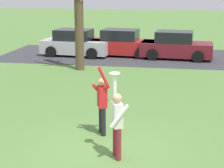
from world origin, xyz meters
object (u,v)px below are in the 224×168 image
parked_car_maroon (176,46)px  parked_car_silver (76,44)px  person_defender (102,101)px  person_catcher (117,120)px  frisbee_disc (115,73)px  bare_tree_tall (79,2)px  parked_car_red (122,44)px

parked_car_maroon → parked_car_silver: bearing=-175.3°
person_defender → person_catcher: bearing=0.0°
person_catcher → frisbee_disc: 1.13m
person_defender → bare_tree_tall: bearing=174.3°
person_defender → parked_car_maroon: 12.19m
person_catcher → person_defender: (-0.64, 1.44, -0.00)m
person_catcher → parked_car_red: size_ratio=0.49×
frisbee_disc → parked_car_maroon: (1.51, 13.25, -1.37)m
frisbee_disc → person_catcher: bearing=-65.9°
person_catcher → parked_car_silver: (-4.61, 13.46, -0.25)m
person_catcher → parked_car_maroon: (1.42, 13.45, -0.25)m
person_defender → parked_car_silver: size_ratio=0.48×
person_catcher → bare_tree_tall: size_ratio=0.33×
parked_car_maroon → person_catcher: bearing=-91.2°
parked_car_silver → person_defender: bearing=-66.9°
frisbee_disc → parked_car_silver: bearing=108.8°
bare_tree_tall → parked_car_maroon: bearing=39.1°
person_defender → bare_tree_tall: 8.90m
parked_car_silver → person_catcher: bearing=-66.3°
person_defender → parked_car_maroon: (2.06, 12.01, -0.25)m
bare_tree_tall → parked_car_red: bearing=70.5°
parked_car_silver → frisbee_disc: bearing=-66.4°
parked_car_maroon → bare_tree_tall: bare_tree_tall is taller
person_defender → bare_tree_tall: (-2.71, 8.13, 2.38)m
person_defender → parked_car_red: bearing=161.3°
frisbee_disc → bare_tree_tall: bare_tree_tall is taller
frisbee_disc → bare_tree_tall: bearing=109.2°
parked_car_red → parked_car_maroon: bearing=-2.9°
person_catcher → parked_car_red: 14.01m
parked_car_silver → parked_car_maroon: 6.03m
parked_car_silver → bare_tree_tall: (1.25, -3.89, 2.63)m
parked_car_silver → parked_car_maroon: (6.03, -0.01, 0.00)m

